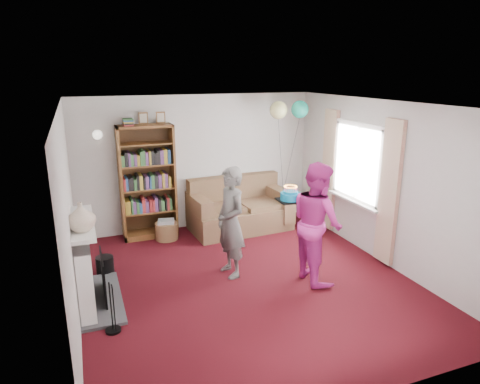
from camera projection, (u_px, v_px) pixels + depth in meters
name	position (u px, v px, depth m)	size (l,w,h in m)	color
ground	(247.00, 281.00, 6.13)	(5.00, 5.00, 0.00)	#36080D
wall_back	(197.00, 162.00, 8.04)	(4.50, 0.02, 2.50)	silver
wall_left	(68.00, 218.00, 5.01)	(0.02, 5.00, 2.50)	silver
wall_right	(383.00, 183.00, 6.57)	(0.02, 5.00, 2.50)	silver
ceiling	(247.00, 104.00, 5.44)	(4.50, 5.00, 0.01)	white
fireplace	(89.00, 266.00, 5.44)	(0.55, 1.80, 1.12)	#3F3F42
window_bay	(357.00, 177.00, 7.10)	(0.14, 2.02, 2.20)	white
wall_sconce	(97.00, 135.00, 7.14)	(0.16, 0.23, 0.16)	gold
bookcase	(147.00, 183.00, 7.59)	(0.96, 0.42, 2.23)	#472B14
sofa	(239.00, 210.00, 8.13)	(1.83, 0.97, 0.97)	brown
wicker_basket	(167.00, 230.00, 7.63)	(0.40, 0.40, 0.36)	olive
person_striped	(231.00, 222.00, 6.14)	(0.59, 0.39, 1.63)	black
person_magenta	(317.00, 222.00, 6.01)	(0.84, 0.65, 1.72)	#BB2582
birthday_cake	(290.00, 196.00, 6.09)	(0.34, 0.34, 0.22)	black
balloons	(289.00, 110.00, 7.85)	(0.76, 0.34, 1.70)	#3F3F3F
mantel_vase	(81.00, 217.00, 4.91)	(0.33, 0.33, 0.34)	beige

